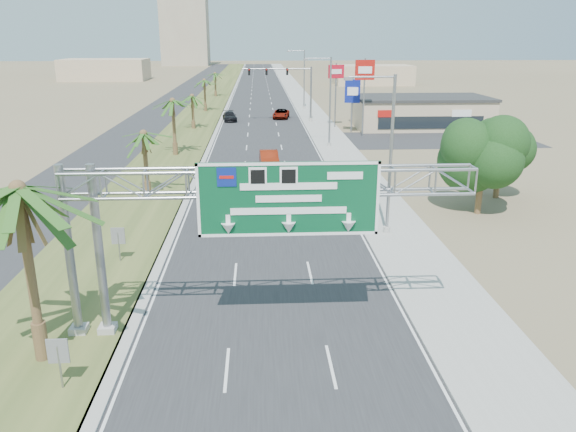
# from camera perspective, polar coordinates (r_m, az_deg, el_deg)

# --- Properties ---
(road) EXTENTS (12.00, 300.00, 0.02)m
(road) POSITION_cam_1_polar(r_m,az_deg,el_deg) (122.28, -2.81, 12.04)
(road) COLOR #28282B
(road) RESTS_ON ground
(sidewalk_right) EXTENTS (4.00, 300.00, 0.10)m
(sidewalk_right) POSITION_cam_1_polar(r_m,az_deg,el_deg) (122.61, 1.26, 12.09)
(sidewalk_right) COLOR #9E9B93
(sidewalk_right) RESTS_ON ground
(median_grass) EXTENTS (7.00, 300.00, 0.12)m
(median_grass) POSITION_cam_1_polar(r_m,az_deg,el_deg) (122.63, -7.59, 11.95)
(median_grass) COLOR #404F23
(median_grass) RESTS_ON ground
(opposing_road) EXTENTS (8.00, 300.00, 0.02)m
(opposing_road) POSITION_cam_1_polar(r_m,az_deg,el_deg) (123.36, -10.90, 11.80)
(opposing_road) COLOR #28282B
(opposing_road) RESTS_ON ground
(sign_gantry) EXTENTS (16.75, 1.24, 7.50)m
(sign_gantry) POSITION_cam_1_polar(r_m,az_deg,el_deg) (22.44, -3.98, 2.07)
(sign_gantry) COLOR gray
(sign_gantry) RESTS_ON ground
(palm_near) EXTENTS (5.70, 5.70, 8.35)m
(palm_near) POSITION_cam_1_polar(r_m,az_deg,el_deg) (22.06, -25.76, 2.40)
(palm_near) COLOR brown
(palm_near) RESTS_ON ground
(palm_row_b) EXTENTS (3.99, 3.99, 5.95)m
(palm_row_b) POSITION_cam_1_polar(r_m,az_deg,el_deg) (45.14, -14.46, 8.00)
(palm_row_b) COLOR brown
(palm_row_b) RESTS_ON ground
(palm_row_c) EXTENTS (3.99, 3.99, 6.75)m
(palm_row_c) POSITION_cam_1_polar(r_m,az_deg,el_deg) (60.67, -11.66, 11.29)
(palm_row_c) COLOR brown
(palm_row_c) RESTS_ON ground
(palm_row_d) EXTENTS (3.99, 3.99, 5.45)m
(palm_row_d) POSITION_cam_1_polar(r_m,az_deg,el_deg) (78.56, -9.72, 11.87)
(palm_row_d) COLOR brown
(palm_row_d) RESTS_ON ground
(palm_row_e) EXTENTS (3.99, 3.99, 6.15)m
(palm_row_e) POSITION_cam_1_polar(r_m,az_deg,el_deg) (97.33, -8.50, 13.41)
(palm_row_e) COLOR brown
(palm_row_e) RESTS_ON ground
(palm_row_f) EXTENTS (3.99, 3.99, 5.75)m
(palm_row_f) POSITION_cam_1_polar(r_m,az_deg,el_deg) (122.22, -7.44, 14.12)
(palm_row_f) COLOR brown
(palm_row_f) RESTS_ON ground
(streetlight_near) EXTENTS (3.27, 0.44, 10.00)m
(streetlight_near) POSITION_cam_1_polar(r_m,az_deg,el_deg) (35.39, 10.05, 5.39)
(streetlight_near) COLOR gray
(streetlight_near) RESTS_ON ground
(streetlight_mid) EXTENTS (3.27, 0.44, 10.00)m
(streetlight_mid) POSITION_cam_1_polar(r_m,az_deg,el_deg) (64.60, 4.11, 11.11)
(streetlight_mid) COLOR gray
(streetlight_mid) RESTS_ON ground
(streetlight_far) EXTENTS (3.27, 0.44, 10.00)m
(streetlight_far) POSITION_cam_1_polar(r_m,az_deg,el_deg) (100.27, 1.54, 13.49)
(streetlight_far) COLOR gray
(streetlight_far) RESTS_ON ground
(signal_mast) EXTENTS (10.28, 0.71, 8.00)m
(signal_mast) POSITION_cam_1_polar(r_m,az_deg,el_deg) (84.17, 0.94, 12.79)
(signal_mast) COLOR gray
(signal_mast) RESTS_ON ground
(store_building) EXTENTS (18.00, 10.00, 4.00)m
(store_building) POSITION_cam_1_polar(r_m,az_deg,el_deg) (81.54, 13.30, 10.15)
(store_building) COLOR #C9AE88
(store_building) RESTS_ON ground
(oak_near) EXTENTS (4.50, 4.50, 6.80)m
(oak_near) POSITION_cam_1_polar(r_m,az_deg,el_deg) (41.50, 19.28, 6.23)
(oak_near) COLOR brown
(oak_near) RESTS_ON ground
(oak_far) EXTENTS (3.50, 3.50, 5.60)m
(oak_far) POSITION_cam_1_polar(r_m,az_deg,el_deg) (46.41, 20.83, 6.30)
(oak_far) COLOR brown
(oak_far) RESTS_ON ground
(median_signback_a) EXTENTS (0.75, 0.08, 2.08)m
(median_signback_a) POSITION_cam_1_polar(r_m,az_deg,el_deg) (21.83, -22.30, -12.91)
(median_signback_a) COLOR gray
(median_signback_a) RESTS_ON ground
(median_signback_b) EXTENTS (0.75, 0.08, 2.08)m
(median_signback_b) POSITION_cam_1_polar(r_m,az_deg,el_deg) (32.49, -16.86, -2.19)
(median_signback_b) COLOR gray
(median_signback_b) RESTS_ON ground
(tower_distant) EXTENTS (20.00, 16.00, 35.00)m
(tower_distant) POSITION_cam_1_polar(r_m,az_deg,el_deg) (263.60, -10.45, 18.63)
(tower_distant) COLOR tan
(tower_distant) RESTS_ON ground
(building_distant_left) EXTENTS (24.00, 14.00, 6.00)m
(building_distant_left) POSITION_cam_1_polar(r_m,az_deg,el_deg) (177.54, -18.08, 13.96)
(building_distant_left) COLOR #C9AE88
(building_distant_left) RESTS_ON ground
(building_distant_right) EXTENTS (20.00, 12.00, 5.00)m
(building_distant_right) POSITION_cam_1_polar(r_m,az_deg,el_deg) (155.04, 8.60, 13.99)
(building_distant_right) COLOR #C9AE88
(building_distant_right) RESTS_ON ground
(car_left_lane) EXTENTS (2.10, 4.87, 1.64)m
(car_left_lane) POSITION_cam_1_polar(r_m,az_deg,el_deg) (38.26, -6.15, 0.48)
(car_left_lane) COLOR black
(car_left_lane) RESTS_ON ground
(car_mid_lane) EXTENTS (1.95, 4.98, 1.62)m
(car_mid_lane) POSITION_cam_1_polar(r_m,az_deg,el_deg) (54.65, -1.94, 5.80)
(car_mid_lane) COLOR maroon
(car_mid_lane) RESTS_ON ground
(car_right_lane) EXTENTS (2.93, 5.29, 1.40)m
(car_right_lane) POSITION_cam_1_polar(r_m,az_deg,el_deg) (88.53, -0.71, 10.33)
(car_right_lane) COLOR gray
(car_right_lane) RESTS_ON ground
(car_far) EXTENTS (2.53, 4.90, 1.36)m
(car_far) POSITION_cam_1_polar(r_m,az_deg,el_deg) (86.19, -5.95, 10.03)
(car_far) COLOR black
(car_far) RESTS_ON ground
(pole_sign_red_near) EXTENTS (2.40, 0.35, 9.63)m
(pole_sign_red_near) POSITION_cam_1_polar(r_m,az_deg,el_deg) (72.01, 7.80, 14.01)
(pole_sign_red_near) COLOR gray
(pole_sign_red_near) RESTS_ON ground
(pole_sign_blue) EXTENTS (2.02, 0.70, 7.05)m
(pole_sign_blue) POSITION_cam_1_polar(r_m,az_deg,el_deg) (75.47, 6.57, 12.30)
(pole_sign_blue) COLOR gray
(pole_sign_blue) RESTS_ON ground
(pole_sign_red_far) EXTENTS (2.21, 0.76, 8.72)m
(pole_sign_red_far) POSITION_cam_1_polar(r_m,az_deg,el_deg) (79.02, 4.90, 13.89)
(pole_sign_red_far) COLOR gray
(pole_sign_red_far) RESTS_ON ground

